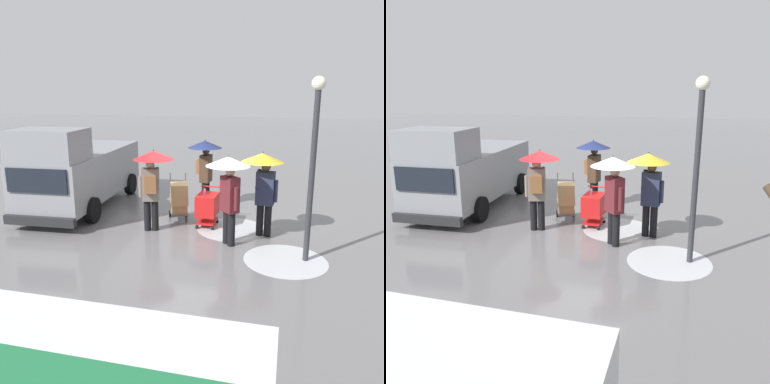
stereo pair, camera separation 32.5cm
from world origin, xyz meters
The scene contains 11 objects.
ground_plane centered at (0.00, 0.00, 0.00)m, with size 90.00×90.00×0.00m, color slate.
slush_patch_near_cluster centered at (-0.95, -0.03, 0.00)m, with size 1.89×1.89×0.01m, color #ADAFB5.
slush_patch_under_van centered at (-2.33, 1.69, 0.00)m, with size 1.81×1.81×0.01m, color silver.
cargo_van_parked_right centered at (3.98, -1.00, 1.18)m, with size 2.40×5.43×2.60m.
shopping_cart_vendor centered at (-0.24, -0.16, 0.57)m, with size 0.58×0.84×1.04m.
hand_dolly_boxes centered at (0.63, -0.46, 0.64)m, with size 0.72×0.83×1.32m.
pedestrian_pink_side centered at (-1.71, 0.25, 1.58)m, with size 1.04×1.04×2.15m.
pedestrian_black_side centered at (0.18, -1.86, 1.57)m, with size 1.04×1.04×2.15m.
pedestrian_white_side centered at (-0.96, 0.99, 1.58)m, with size 1.04×1.04×2.15m.
pedestrian_far_side centered at (1.07, 0.52, 1.57)m, with size 1.04×1.04×2.15m.
street_lamp centered at (-2.76, 1.57, 2.37)m, with size 0.28×0.28×3.86m.
Camera 1 is at (-2.18, 9.88, 3.60)m, focal length 36.98 mm.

